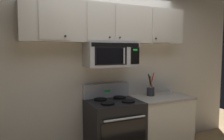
{
  "coord_description": "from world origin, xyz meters",
  "views": [
    {
      "loc": [
        -1.32,
        -2.41,
        1.63
      ],
      "look_at": [
        0.0,
        0.49,
        1.35
      ],
      "focal_mm": 34.97,
      "sensor_mm": 36.0,
      "label": 1
    }
  ],
  "objects": [
    {
      "name": "back_wall",
      "position": [
        0.0,
        0.79,
        1.35
      ],
      "size": [
        5.2,
        0.1,
        2.7
      ],
      "primitive_type": "cube",
      "color": "silver",
      "rests_on": "ground_plane"
    },
    {
      "name": "utensil_crock_charcoal",
      "position": [
        0.71,
        0.53,
        1.0
      ],
      "size": [
        0.13,
        0.13,
        0.38
      ],
      "color": "#2D2D33",
      "rests_on": "counter_segment"
    },
    {
      "name": "counter_segment",
      "position": [
        0.84,
        0.43,
        0.45
      ],
      "size": [
        0.93,
        0.65,
        0.9
      ],
      "color": "white",
      "rests_on": "ground_plane"
    },
    {
      "name": "salt_shaker",
      "position": [
        1.04,
        0.44,
        0.96
      ],
      "size": [
        0.04,
        0.04,
        0.12
      ],
      "color": "white",
      "rests_on": "counter_segment"
    },
    {
      "name": "over_range_microwave",
      "position": [
        -0.0,
        0.54,
        1.58
      ],
      "size": [
        0.76,
        0.43,
        0.35
      ],
      "color": "#B7BABF"
    },
    {
      "name": "stove_range",
      "position": [
        0.0,
        0.42,
        0.47
      ],
      "size": [
        0.76,
        0.69,
        1.12
      ],
      "color": "black",
      "rests_on": "ground_plane"
    },
    {
      "name": "upper_cabinets",
      "position": [
        -0.0,
        0.57,
        2.02
      ],
      "size": [
        2.5,
        0.36,
        0.55
      ],
      "color": "#BCB7AD"
    }
  ]
}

